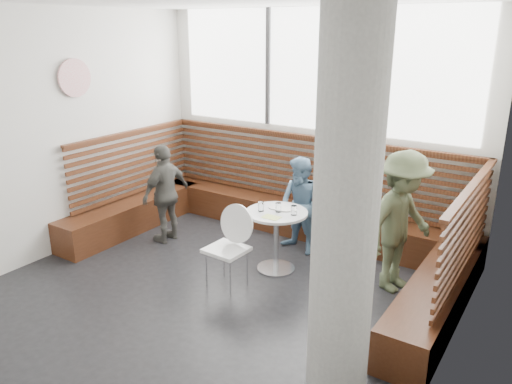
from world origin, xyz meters
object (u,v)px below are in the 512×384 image
Objects in this scene: cafe_table at (276,228)px; cafe_chair at (230,240)px; adult_man at (401,222)px; child_back at (301,206)px; child_left at (166,193)px; concrete_column at (346,214)px.

cafe_chair is (-0.25, -0.62, 0.01)m from cafe_table.
adult_man is 1.46m from child_back.
child_left reaches higher than cafe_chair.
concrete_column is 1.93× the size of adult_man.
cafe_table is at bearing 133.80° from concrete_column.
child_back is at bearing 90.76° from cafe_table.
adult_man reaches higher than child_back.
concrete_column reaches higher than cafe_table.
child_left is at bearing -145.52° from child_back.
cafe_table is at bearing -76.06° from child_back.
concrete_column is 3.28× the size of cafe_chair.
cafe_chair is 0.59× the size of adult_man.
cafe_table is 0.81× the size of cafe_chair.
adult_man reaches higher than cafe_table.
adult_man is (1.42, 0.37, 0.27)m from cafe_table.
cafe_chair is at bearing 72.89° from child_left.
cafe_table is 1.80m from child_left.
child_left is (-1.78, -0.70, 0.05)m from child_back.
cafe_chair is 1.96m from adult_man.
child_back is 0.93× the size of child_left.
concrete_column is 3.83m from child_left.
adult_man is at bearing 2.15° from child_back.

